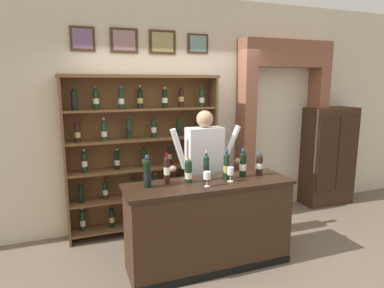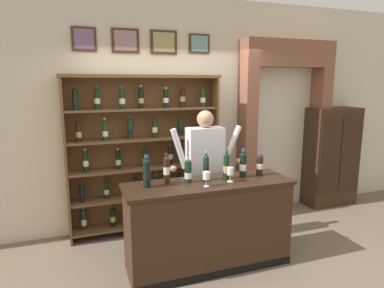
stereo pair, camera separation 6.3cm
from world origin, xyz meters
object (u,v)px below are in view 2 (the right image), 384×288
object	(u,v)px
tasting_bottle_riserva	(243,164)
tasting_bottle_rosso	(260,164)
wine_shelf	(144,150)
tasting_bottle_brunello	(166,169)
tasting_bottle_vin_santo	(147,172)
shopkeeper	(205,162)
wine_glass_left	(206,176)
tasting_bottle_super_tuscan	(226,166)
wine_glass_center	(230,172)
tasting_bottle_prosecco	(188,171)
tasting_bottle_grappa	(206,167)
side_cabinet	(331,156)
tasting_counter	(208,224)

from	to	relation	value
tasting_bottle_riserva	tasting_bottle_rosso	bearing A→B (deg)	-2.11
wine_shelf	tasting_bottle_brunello	world-z (taller)	wine_shelf
tasting_bottle_vin_santo	tasting_bottle_brunello	size ratio (longest dim) A/B	1.01
shopkeeper	tasting_bottle_riserva	xyz separation A→B (m)	(0.28, -0.46, 0.06)
tasting_bottle_riserva	wine_shelf	bearing A→B (deg)	129.54
wine_glass_left	shopkeeper	bearing A→B (deg)	69.43
tasting_bottle_brunello	tasting_bottle_super_tuscan	xyz separation A→B (m)	(0.67, -0.06, -0.01)
wine_glass_left	wine_glass_center	world-z (taller)	wine_glass_center
tasting_bottle_brunello	tasting_bottle_super_tuscan	world-z (taller)	tasting_bottle_super_tuscan
tasting_bottle_riserva	wine_glass_left	world-z (taller)	tasting_bottle_riserva
tasting_bottle_vin_santo	wine_glass_left	size ratio (longest dim) A/B	2.12
shopkeeper	tasting_bottle_prosecco	world-z (taller)	shopkeeper
tasting_bottle_super_tuscan	tasting_bottle_rosso	bearing A→B (deg)	0.08
tasting_bottle_vin_santo	tasting_bottle_riserva	world-z (taller)	tasting_bottle_vin_santo
shopkeeper	wine_shelf	bearing A→B (deg)	134.07
shopkeeper	tasting_bottle_brunello	world-z (taller)	shopkeeper
tasting_bottle_brunello	tasting_bottle_grappa	distance (m)	0.44
tasting_bottle_super_tuscan	tasting_bottle_riserva	xyz separation A→B (m)	(0.22, 0.01, -0.00)
tasting_bottle_vin_santo	tasting_bottle_grappa	distance (m)	0.67
side_cabinet	tasting_bottle_rosso	world-z (taller)	side_cabinet
tasting_counter	tasting_bottle_rosso	bearing A→B (deg)	4.88
wine_shelf	tasting_bottle_grappa	distance (m)	1.18
tasting_bottle_riserva	wine_glass_center	bearing A→B (deg)	-151.10
tasting_counter	wine_shelf	bearing A→B (deg)	111.75
shopkeeper	tasting_bottle_grappa	xyz separation A→B (m)	(-0.16, -0.43, 0.06)
side_cabinet	tasting_bottle_brunello	world-z (taller)	side_cabinet
tasting_bottle_brunello	tasting_bottle_grappa	size ratio (longest dim) A/B	1.00
tasting_bottle_riserva	tasting_bottle_vin_santo	bearing A→B (deg)	-179.86
tasting_bottle_vin_santo	tasting_bottle_rosso	bearing A→B (deg)	-0.22
side_cabinet	tasting_bottle_grappa	bearing A→B (deg)	-158.64
wine_shelf	tasting_bottle_rosso	world-z (taller)	wine_shelf
tasting_bottle_prosecco	tasting_bottle_rosso	bearing A→B (deg)	-1.20
tasting_bottle_prosecco	tasting_bottle_super_tuscan	bearing A→B (deg)	-2.43
side_cabinet	tasting_bottle_vin_santo	size ratio (longest dim) A/B	4.86
wine_shelf	wine_glass_left	distance (m)	1.35
tasting_bottle_super_tuscan	wine_glass_left	size ratio (longest dim) A/B	2.14
tasting_bottle_brunello	wine_glass_center	xyz separation A→B (m)	(0.67, -0.17, -0.05)
tasting_counter	shopkeeper	bearing A→B (deg)	72.77
tasting_bottle_grappa	tasting_bottle_riserva	size ratio (longest dim) A/B	1.01
tasting_bottle_vin_santo	side_cabinet	bearing A→B (deg)	17.81
tasting_bottle_vin_santo	wine_glass_left	distance (m)	0.61
tasting_counter	tasting_bottle_riserva	distance (m)	0.78
tasting_bottle_rosso	wine_glass_left	xyz separation A→B (m)	(-0.74, -0.18, -0.02)
shopkeeper	tasting_bottle_vin_santo	xyz separation A→B (m)	(-0.83, -0.46, 0.07)
tasting_bottle_grappa	wine_glass_left	xyz separation A→B (m)	(-0.08, -0.22, -0.04)
wine_glass_left	side_cabinet	bearing A→B (deg)	24.58
wine_glass_left	wine_shelf	bearing A→B (deg)	106.54
tasting_bottle_super_tuscan	tasting_counter	bearing A→B (deg)	-166.45
tasting_bottle_brunello	tasting_bottle_riserva	size ratio (longest dim) A/B	1.01
tasting_bottle_grappa	tasting_bottle_riserva	world-z (taller)	tasting_bottle_grappa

